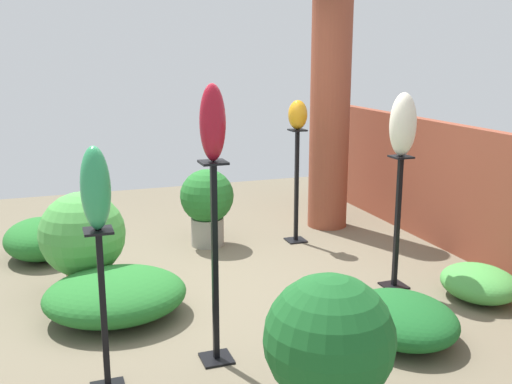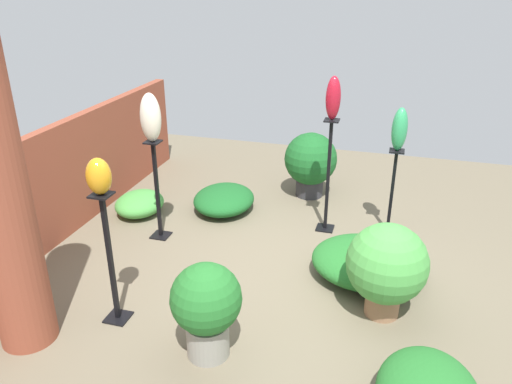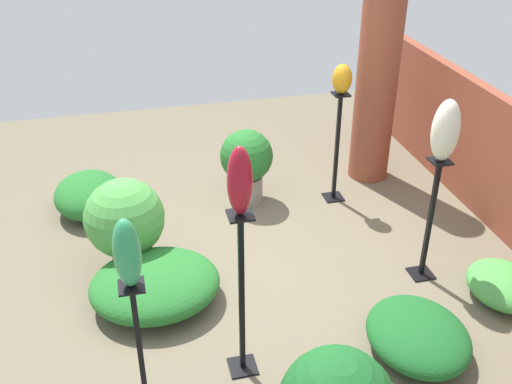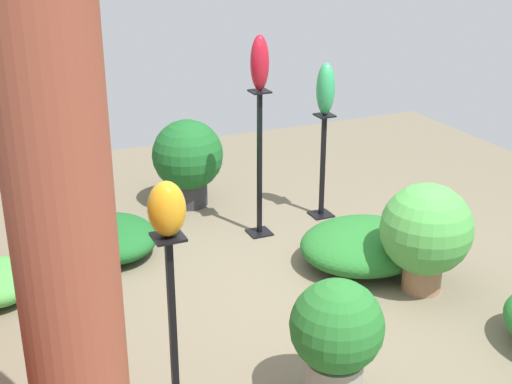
% 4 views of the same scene
% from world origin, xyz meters
% --- Properties ---
extents(ground_plane, '(8.00, 8.00, 0.00)m').
position_xyz_m(ground_plane, '(0.00, 0.00, 0.00)').
color(ground_plane, '#6B604C').
extents(brick_pillar, '(0.44, 0.44, 2.53)m').
position_xyz_m(brick_pillar, '(-1.41, 1.76, 1.27)').
color(brick_pillar, brown).
rests_on(brick_pillar, ground).
extents(pedestal_amber, '(0.20, 0.20, 1.19)m').
position_xyz_m(pedestal_amber, '(-1.00, 1.19, 0.54)').
color(pedestal_amber, black).
rests_on(pedestal_amber, ground).
extents(pedestal_ruby, '(0.20, 0.20, 1.31)m').
position_xyz_m(pedestal_ruby, '(1.14, -0.28, 0.60)').
color(pedestal_ruby, black).
rests_on(pedestal_ruby, ground).
extents(pedestal_jade, '(0.20, 0.20, 0.99)m').
position_xyz_m(pedestal_jade, '(1.27, -0.99, 0.45)').
color(pedestal_jade, black).
rests_on(pedestal_jade, ground).
extents(pedestal_ivory, '(0.20, 0.20, 1.13)m').
position_xyz_m(pedestal_ivory, '(0.44, 1.48, 0.52)').
color(pedestal_ivory, black).
rests_on(pedestal_ivory, ground).
extents(art_vase_amber, '(0.19, 0.20, 0.30)m').
position_xyz_m(art_vase_amber, '(-1.00, 1.19, 1.33)').
color(art_vase_amber, orange).
rests_on(art_vase_amber, pedestal_amber).
extents(art_vase_ruby, '(0.15, 0.16, 0.46)m').
position_xyz_m(art_vase_ruby, '(1.14, -0.28, 1.55)').
color(art_vase_ruby, maroon).
rests_on(art_vase_ruby, pedestal_ruby).
extents(art_vase_jade, '(0.18, 0.16, 0.47)m').
position_xyz_m(art_vase_jade, '(1.27, -0.99, 1.23)').
color(art_vase_jade, '#2D9356').
rests_on(art_vase_jade, pedestal_jade).
extents(art_vase_ivory, '(0.21, 0.22, 0.51)m').
position_xyz_m(art_vase_ivory, '(0.44, 1.48, 1.39)').
color(art_vase_ivory, beige).
rests_on(art_vase_ivory, pedestal_ivory).
extents(potted_plant_front_left, '(0.55, 0.55, 0.79)m').
position_xyz_m(potted_plant_front_left, '(-1.18, 0.28, 0.46)').
color(potted_plant_front_left, gray).
rests_on(potted_plant_front_left, ground).
extents(potted_plant_walkway_edge, '(0.69, 0.69, 0.86)m').
position_xyz_m(potted_plant_walkway_edge, '(-0.29, -1.00, 0.49)').
color(potted_plant_walkway_edge, '#936B4C').
rests_on(potted_plant_walkway_edge, ground).
extents(potted_plant_front_right, '(0.69, 0.69, 0.86)m').
position_xyz_m(potted_plant_front_right, '(2.03, 0.07, 0.48)').
color(potted_plant_front_right, '#2D2D33').
rests_on(potted_plant_front_right, ground).
extents(foliage_bed_west, '(0.95, 1.07, 0.34)m').
position_xyz_m(foliage_bed_west, '(0.25, -0.82, 0.17)').
color(foliage_bed_west, '#236B28').
rests_on(foliage_bed_west, ground).
extents(foliage_bed_center, '(0.86, 0.74, 0.30)m').
position_xyz_m(foliage_bed_center, '(1.28, 1.02, 0.15)').
color(foliage_bed_center, '#195923').
rests_on(foliage_bed_center, ground).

